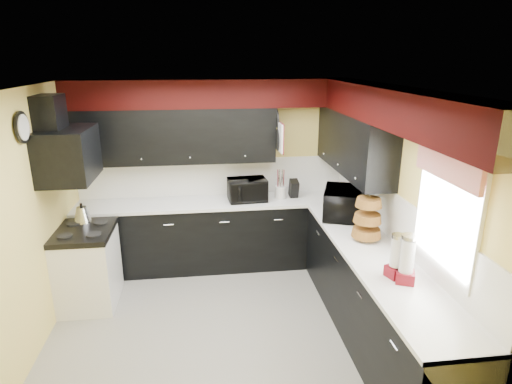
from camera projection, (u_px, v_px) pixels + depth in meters
ground at (223, 330)px, 4.53m from camera, size 3.60×3.60×0.00m
wall_back at (214, 172)px, 5.85m from camera, size 3.60×0.06×2.50m
wall_right at (396, 212)px, 4.37m from camera, size 0.06×3.60×2.50m
wall_left at (24, 229)px, 3.93m from camera, size 0.06×3.60×2.50m
ceiling at (216, 88)px, 3.77m from camera, size 3.60×3.60×0.06m
cab_back at (216, 235)px, 5.81m from camera, size 3.60×0.60×0.90m
cab_right at (373, 298)px, 4.29m from camera, size 0.60×3.00×0.90m
counter_back at (215, 202)px, 5.67m from camera, size 3.62×0.64×0.04m
counter_right at (377, 256)px, 4.15m from camera, size 0.64×3.02×0.04m
splash_back at (214, 177)px, 5.86m from camera, size 3.60×0.02×0.50m
splash_right at (395, 218)px, 4.39m from camera, size 0.02×3.60×0.50m
upper_back at (174, 136)px, 5.46m from camera, size 2.60×0.35×0.70m
upper_right at (353, 142)px, 5.03m from camera, size 0.35×1.80×0.70m
soffit_back at (212, 93)px, 5.36m from camera, size 3.60×0.36×0.35m
soffit_right at (398, 108)px, 3.85m from camera, size 0.36×3.24×0.35m
stove at (88, 269)px, 4.93m from camera, size 0.60×0.75×0.86m
cooktop at (84, 232)px, 4.79m from camera, size 0.62×0.77×0.06m
hood at (68, 154)px, 4.51m from camera, size 0.50×0.78×0.55m
hood_duct at (50, 115)px, 4.37m from camera, size 0.24×0.40×0.40m
window at (447, 216)px, 3.42m from camera, size 0.03×0.86×0.96m
valance at (447, 168)px, 3.30m from camera, size 0.04×0.88×0.20m
pan_top at (277, 119)px, 5.49m from camera, size 0.03×0.22×0.40m
pan_mid at (278, 140)px, 5.44m from camera, size 0.03×0.28×0.46m
pan_low at (275, 139)px, 5.69m from camera, size 0.03×0.24×0.42m
cut_board at (281, 138)px, 5.31m from camera, size 0.03×0.26×0.35m
baskets at (367, 218)px, 4.40m from camera, size 0.27×0.27×0.50m
clock at (22, 127)px, 3.90m from camera, size 0.03×0.30×0.30m
deco_plate at (422, 119)px, 3.73m from camera, size 0.03×0.24×0.24m
toaster_oven at (247, 190)px, 5.65m from camera, size 0.53×0.45×0.29m
microwave at (342, 203)px, 5.08m from camera, size 0.60×0.71×0.34m
utensil_crock at (281, 192)px, 5.75m from camera, size 0.18×0.18×0.17m
knife_block at (294, 189)px, 5.77m from camera, size 0.11×0.15×0.24m
kettle at (82, 214)px, 4.98m from camera, size 0.24×0.24×0.18m
dispenser_a at (396, 258)px, 3.66m from camera, size 0.17×0.17×0.36m
dispenser_b at (407, 260)px, 3.57m from camera, size 0.20×0.20×0.41m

